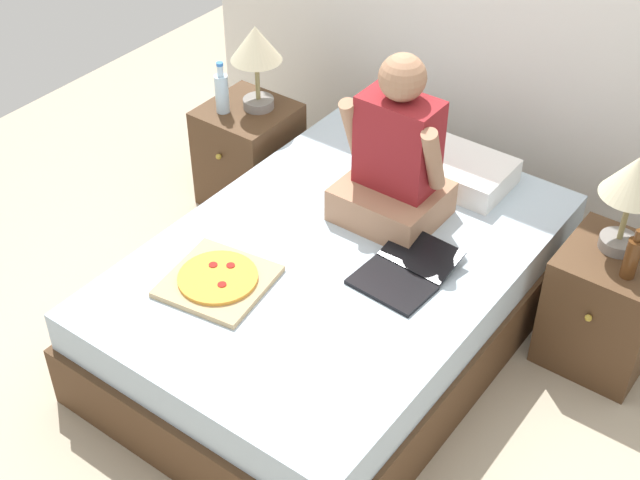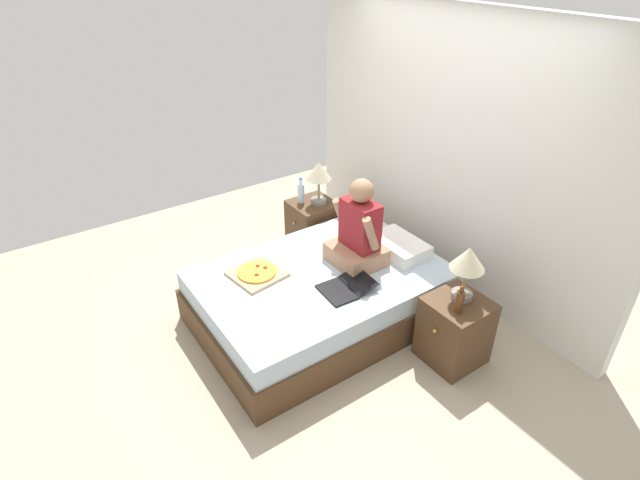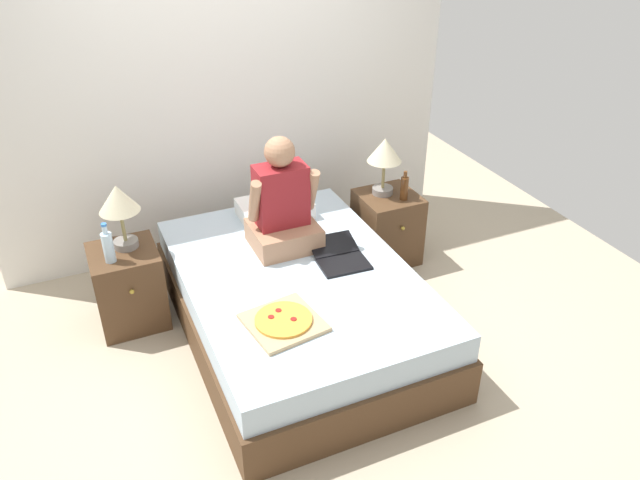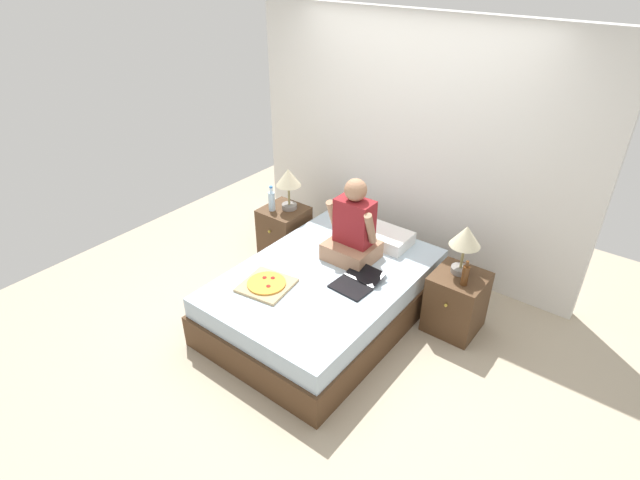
% 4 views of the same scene
% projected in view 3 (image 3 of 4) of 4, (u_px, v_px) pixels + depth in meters
% --- Properties ---
extents(ground_plane, '(5.64, 5.64, 0.00)m').
position_uv_depth(ground_plane, '(298.00, 331.00, 4.26)').
color(ground_plane, tan).
extents(wall_back, '(3.64, 0.12, 2.50)m').
position_uv_depth(wall_back, '(226.00, 94.00, 4.71)').
color(wall_back, silver).
rests_on(wall_back, ground).
extents(bed, '(1.44, 2.08, 0.49)m').
position_uv_depth(bed, '(298.00, 303.00, 4.13)').
color(bed, '#4C331E').
rests_on(bed, ground).
extents(nightstand_left, '(0.44, 0.47, 0.56)m').
position_uv_depth(nightstand_left, '(129.00, 287.00, 4.23)').
color(nightstand_left, '#4C331E').
rests_on(nightstand_left, ground).
extents(lamp_on_left_nightstand, '(0.26, 0.26, 0.45)m').
position_uv_depth(lamp_on_left_nightstand, '(119.00, 203.00, 3.97)').
color(lamp_on_left_nightstand, gray).
rests_on(lamp_on_left_nightstand, nightstand_left).
extents(water_bottle, '(0.07, 0.07, 0.28)m').
position_uv_depth(water_bottle, '(108.00, 246.00, 3.93)').
color(water_bottle, silver).
rests_on(water_bottle, nightstand_left).
extents(nightstand_right, '(0.44, 0.47, 0.56)m').
position_uv_depth(nightstand_right, '(387.00, 227.00, 4.92)').
color(nightstand_right, '#4C331E').
rests_on(nightstand_right, ground).
extents(lamp_on_right_nightstand, '(0.26, 0.26, 0.45)m').
position_uv_depth(lamp_on_right_nightstand, '(385.00, 154.00, 4.63)').
color(lamp_on_right_nightstand, gray).
rests_on(lamp_on_right_nightstand, nightstand_right).
extents(beer_bottle, '(0.06, 0.06, 0.23)m').
position_uv_depth(beer_bottle, '(404.00, 188.00, 4.67)').
color(beer_bottle, '#512D14').
rests_on(beer_bottle, nightstand_right).
extents(pillow, '(0.52, 0.34, 0.12)m').
position_uv_depth(pillow, '(275.00, 208.00, 4.61)').
color(pillow, white).
rests_on(pillow, bed).
extents(person_seated, '(0.47, 0.40, 0.78)m').
position_uv_depth(person_seated, '(282.00, 207.00, 4.15)').
color(person_seated, '#A37556').
rests_on(person_seated, bed).
extents(laptop, '(0.34, 0.43, 0.07)m').
position_uv_depth(laptop, '(340.00, 258.00, 4.11)').
color(laptop, black).
rests_on(laptop, bed).
extents(pizza_box, '(0.45, 0.45, 0.04)m').
position_uv_depth(pizza_box, '(284.00, 322.00, 3.54)').
color(pizza_box, tan).
rests_on(pizza_box, bed).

